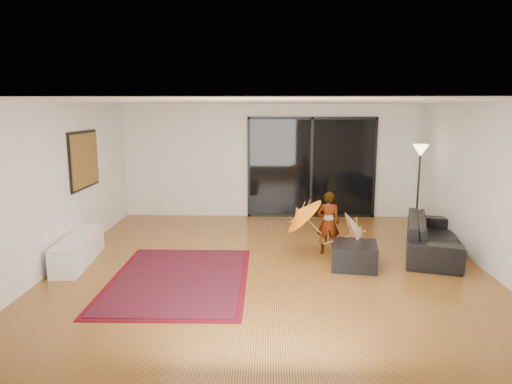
{
  "coord_description": "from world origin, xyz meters",
  "views": [
    {
      "loc": [
        -0.01,
        -7.39,
        2.6
      ],
      "look_at": [
        -0.25,
        0.76,
        1.1
      ],
      "focal_mm": 32.0,
      "sensor_mm": 36.0,
      "label": 1
    }
  ],
  "objects_px": {
    "ottoman": "(354,256)",
    "child": "(328,223)",
    "media_console": "(78,250)",
    "sofa": "(433,236)"
  },
  "relations": [
    {
      "from": "ottoman",
      "to": "child",
      "type": "relative_size",
      "value": 0.63
    },
    {
      "from": "media_console",
      "to": "sofa",
      "type": "xyz_separation_m",
      "value": [
        6.2,
        0.68,
        0.1
      ]
    },
    {
      "from": "media_console",
      "to": "ottoman",
      "type": "bearing_deg",
      "value": -6.33
    },
    {
      "from": "media_console",
      "to": "ottoman",
      "type": "xyz_separation_m",
      "value": [
        4.66,
        -0.09,
        -0.03
      ]
    },
    {
      "from": "media_console",
      "to": "child",
      "type": "height_order",
      "value": "child"
    },
    {
      "from": "child",
      "to": "sofa",
      "type": "bearing_deg",
      "value": -176.61
    },
    {
      "from": "sofa",
      "to": "child",
      "type": "distance_m",
      "value": 1.91
    },
    {
      "from": "sofa",
      "to": "ottoman",
      "type": "distance_m",
      "value": 1.73
    },
    {
      "from": "sofa",
      "to": "child",
      "type": "xyz_separation_m",
      "value": [
        -1.89,
        -0.03,
        0.24
      ]
    },
    {
      "from": "sofa",
      "to": "media_console",
      "type": "bearing_deg",
      "value": 113.3
    }
  ]
}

